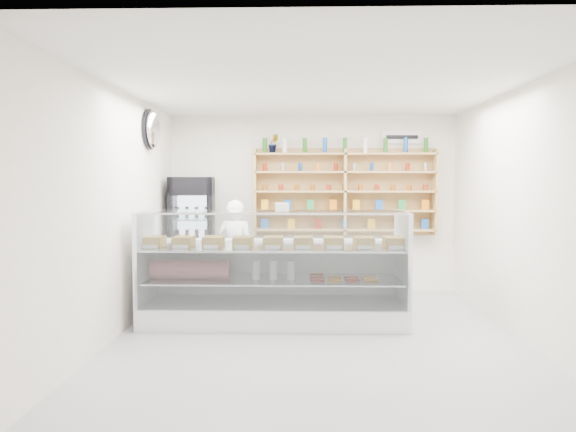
{
  "coord_description": "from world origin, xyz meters",
  "views": [
    {
      "loc": [
        -0.18,
        -5.69,
        1.73
      ],
      "look_at": [
        -0.35,
        0.9,
        1.31
      ],
      "focal_mm": 32.0,
      "sensor_mm": 36.0,
      "label": 1
    }
  ],
  "objects": [
    {
      "name": "wall_sign",
      "position": [
        1.4,
        2.47,
        2.45
      ],
      "size": [
        0.62,
        0.03,
        0.2
      ],
      "primitive_type": "cube",
      "color": "white",
      "rests_on": "back_wall"
    },
    {
      "name": "wall_shelving",
      "position": [
        0.5,
        2.34,
        1.59
      ],
      "size": [
        2.84,
        0.28,
        1.33
      ],
      "color": "tan",
      "rests_on": "back_wall"
    },
    {
      "name": "security_mirror",
      "position": [
        -2.17,
        1.2,
        2.45
      ],
      "size": [
        0.15,
        0.5,
        0.5
      ],
      "primitive_type": "ellipsoid",
      "color": "silver",
      "rests_on": "left_wall"
    },
    {
      "name": "display_counter",
      "position": [
        -0.52,
        0.57,
        0.38
      ],
      "size": [
        3.2,
        0.96,
        1.39
      ],
      "color": "white",
      "rests_on": "floor"
    },
    {
      "name": "drinks_cooler",
      "position": [
        -1.85,
        2.1,
        0.91
      ],
      "size": [
        0.72,
        0.7,
        1.82
      ],
      "rotation": [
        0.0,
        0.0,
        0.11
      ],
      "color": "black",
      "rests_on": "floor"
    },
    {
      "name": "shop_worker",
      "position": [
        -1.12,
        1.59,
        0.75
      ],
      "size": [
        0.61,
        0.46,
        1.49
      ],
      "primitive_type": "imported",
      "rotation": [
        0.0,
        0.0,
        2.93
      ],
      "color": "white",
      "rests_on": "floor"
    },
    {
      "name": "room",
      "position": [
        0.0,
        0.0,
        1.4
      ],
      "size": [
        5.0,
        5.0,
        5.0
      ],
      "color": "#A6A6AB",
      "rests_on": "ground"
    },
    {
      "name": "potted_plant",
      "position": [
        -0.61,
        2.34,
        2.34
      ],
      "size": [
        0.2,
        0.18,
        0.3
      ],
      "primitive_type": "imported",
      "rotation": [
        0.0,
        0.0,
        0.34
      ],
      "color": "#1E6626",
      "rests_on": "wall_shelving"
    }
  ]
}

